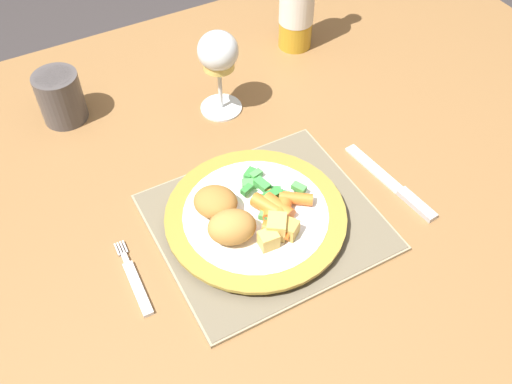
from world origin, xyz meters
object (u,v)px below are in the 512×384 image
(wine_glass, at_px, (218,56))
(fork, at_px, (135,282))
(dinner_plate, at_px, (256,217))
(table_knife, at_px, (397,188))
(dining_table, at_px, (226,221))
(drinking_cup, at_px, (60,96))

(wine_glass, bearing_deg, fork, -134.17)
(dinner_plate, relative_size, table_knife, 1.39)
(dining_table, xyz_separation_m, wine_glass, (0.08, 0.18, 0.18))
(drinking_cup, bearing_deg, fork, -92.31)
(dining_table, xyz_separation_m, fork, (-0.18, -0.09, 0.08))
(fork, height_order, drinking_cup, drinking_cup)
(dinner_plate, xyz_separation_m, fork, (-0.19, -0.01, -0.01))
(dining_table, xyz_separation_m, drinking_cup, (-0.16, 0.29, 0.12))
(table_knife, xyz_separation_m, wine_glass, (-0.15, 0.30, 0.11))
(dinner_plate, distance_m, wine_glass, 0.28)
(dining_table, height_order, fork, fork)
(dining_table, height_order, dinner_plate, dinner_plate)
(dining_table, height_order, drinking_cup, drinking_cup)
(dining_table, bearing_deg, fork, -152.73)
(fork, distance_m, table_knife, 0.42)
(wine_glass, bearing_deg, drinking_cup, 156.39)
(dining_table, relative_size, drinking_cup, 17.65)
(wine_glass, bearing_deg, dining_table, -115.03)
(table_knife, relative_size, drinking_cup, 2.14)
(dining_table, relative_size, dinner_plate, 5.94)
(dinner_plate, height_order, table_knife, dinner_plate)
(dining_table, bearing_deg, drinking_cup, 119.91)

